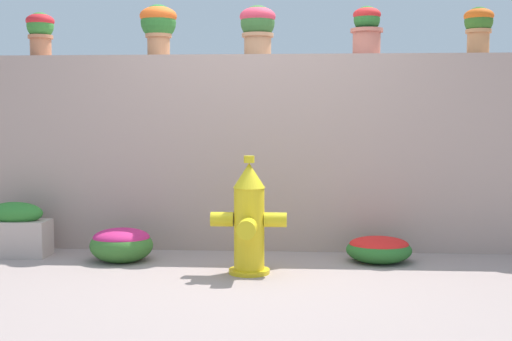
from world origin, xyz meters
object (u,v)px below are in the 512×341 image
object	(u,v)px
potted_plant_2	(158,24)
potted_plant_4	(367,28)
planter_box	(15,230)
potted_plant_3	(258,26)
potted_plant_5	(479,25)
fire_hydrant	(249,221)
flower_bush_left	(121,243)
potted_plant_1	(40,30)
flower_bush_right	(379,248)

from	to	relation	value
potted_plant_2	potted_plant_4	xyz separation A→B (m)	(1.76, -0.06, -0.05)
planter_box	potted_plant_3	bearing A→B (deg)	14.32
potted_plant_5	planter_box	world-z (taller)	potted_plant_5
potted_plant_2	potted_plant_3	xyz separation A→B (m)	(0.85, -0.03, -0.03)
fire_hydrant	flower_bush_left	xyz separation A→B (m)	(-1.02, 0.36, -0.24)
potted_plant_2	flower_bush_left	bearing A→B (deg)	-104.73
potted_plant_1	planter_box	bearing A→B (deg)	-96.61
potted_plant_1	potted_plant_4	world-z (taller)	potted_plant_4
potted_plant_2	potted_plant_5	xyz separation A→B (m)	(2.69, 0.01, -0.03)
potted_plant_2	flower_bush_left	distance (m)	1.90
planter_box	potted_plant_5	bearing A→B (deg)	7.98
flower_bush_left	planter_box	distance (m)	0.92
potted_plant_5	fire_hydrant	size ratio (longest dim) A/B	0.47
potted_plant_3	flower_bush_right	world-z (taller)	potted_plant_3
potted_plant_4	potted_plant_5	distance (m)	0.93
potted_plant_2	potted_plant_4	distance (m)	1.77
fire_hydrant	planter_box	distance (m)	2.00
potted_plant_1	potted_plant_5	bearing A→B (deg)	0.52
potted_plant_4	flower_bush_right	size ratio (longest dim) A/B	0.79
potted_plant_4	fire_hydrant	world-z (taller)	potted_plant_4
planter_box	fire_hydrant	bearing A→B (deg)	-14.46
potted_plant_1	flower_bush_right	xyz separation A→B (m)	(2.86, -0.54, -1.77)
flower_bush_left	flower_bush_right	size ratio (longest dim) A/B	0.97
potted_plant_1	flower_bush_right	distance (m)	3.40
fire_hydrant	planter_box	world-z (taller)	fire_hydrant
fire_hydrant	potted_plant_4	bearing A→B (deg)	46.45
potted_plant_3	flower_bush_right	xyz separation A→B (m)	(0.98, -0.54, -1.78)
potted_plant_1	flower_bush_right	world-z (taller)	potted_plant_1
potted_plant_2	potted_plant_5	size ratio (longest dim) A/B	1.11
potted_plant_2	planter_box	xyz separation A→B (m)	(-1.08, -0.52, -1.71)
planter_box	flower_bush_left	bearing A→B (deg)	-8.71
potted_plant_4	flower_bush_left	distance (m)	2.66
fire_hydrant	flower_bush_right	distance (m)	1.12
potted_plant_3	fire_hydrant	size ratio (longest dim) A/B	0.50
potted_plant_4	potted_plant_1	bearing A→B (deg)	179.34
potted_plant_2	planter_box	distance (m)	2.09
potted_plant_5	planter_box	size ratio (longest dim) A/B	0.73
potted_plant_2	planter_box	world-z (taller)	potted_plant_2
flower_bush_right	planter_box	xyz separation A→B (m)	(-2.91, 0.04, 0.10)
potted_plant_1	potted_plant_4	distance (m)	2.79
potted_plant_2	flower_bush_left	xyz separation A→B (m)	(-0.17, -0.66, -1.78)
potted_plant_2	flower_bush_right	xyz separation A→B (m)	(1.83, -0.56, -1.81)
potted_plant_1	potted_plant_2	distance (m)	1.03
potted_plant_1	potted_plant_5	world-z (taller)	potted_plant_5
fire_hydrant	potted_plant_1	bearing A→B (deg)	152.07
potted_plant_4	flower_bush_left	size ratio (longest dim) A/B	0.82
potted_plant_1	flower_bush_left	size ratio (longest dim) A/B	0.78
flower_bush_left	flower_bush_right	world-z (taller)	flower_bush_left
fire_hydrant	flower_bush_left	size ratio (longest dim) A/B	1.72
potted_plant_4	fire_hydrant	distance (m)	1.99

